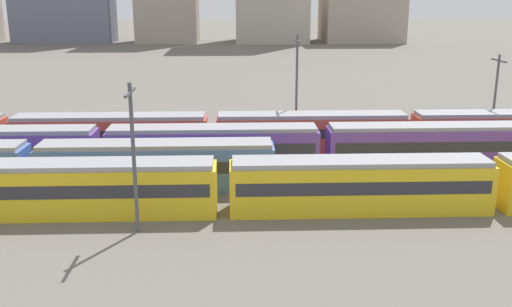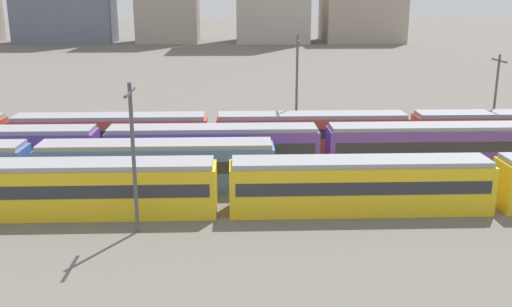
# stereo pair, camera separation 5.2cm
# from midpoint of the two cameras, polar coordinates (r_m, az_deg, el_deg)

# --- Properties ---
(train_track_0) EXTENTS (93.60, 3.06, 3.75)m
(train_track_0) POSITION_cam_midpoint_polar(r_m,az_deg,el_deg) (40.76, 10.13, -3.02)
(train_track_0) COLOR yellow
(train_track_0) RESTS_ON ground_plane
(train_track_2) EXTENTS (93.60, 3.06, 3.75)m
(train_track_2) POSITION_cam_midpoint_polar(r_m,az_deg,el_deg) (49.83, -4.26, 0.61)
(train_track_2) COLOR #6B429E
(train_track_2) RESTS_ON ground_plane
(train_track_3) EXTENTS (74.70, 3.06, 3.75)m
(train_track_3) POSITION_cam_midpoint_polar(r_m,az_deg,el_deg) (54.88, -4.40, 2.00)
(train_track_3) COLOR #BC4C38
(train_track_3) RESTS_ON ground_plane
(catenary_pole_1) EXTENTS (0.24, 3.20, 8.88)m
(catenary_pole_1) POSITION_cam_midpoint_polar(r_m,az_deg,el_deg) (62.67, 22.43, 5.43)
(catenary_pole_1) COLOR #4C4C51
(catenary_pole_1) RESTS_ON ground_plane
(catenary_pole_2) EXTENTS (0.24, 3.20, 9.57)m
(catenary_pole_2) POSITION_cam_midpoint_polar(r_m,az_deg,el_deg) (36.33, -11.99, 0.22)
(catenary_pole_2) COLOR #4C4C51
(catenary_pole_2) RESTS_ON ground_plane
(catenary_pole_3) EXTENTS (0.24, 3.20, 10.83)m
(catenary_pole_3) POSITION_cam_midpoint_polar(r_m,az_deg,el_deg) (57.54, 3.99, 6.77)
(catenary_pole_3) COLOR #4C4C51
(catenary_pole_3) RESTS_ON ground_plane
(distant_building_4) EXTENTS (23.47, 21.02, 24.88)m
(distant_building_4) POSITION_cam_midpoint_polar(r_m,az_deg,el_deg) (185.69, 10.32, 14.61)
(distant_building_4) COLOR #A89989
(distant_building_4) RESTS_ON ground_plane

